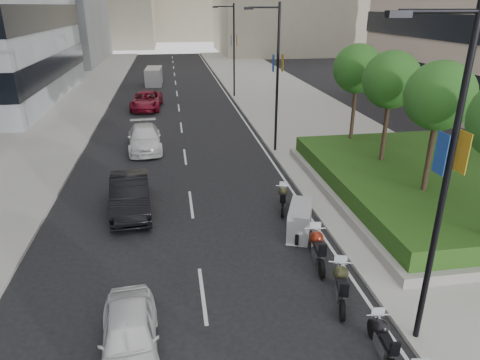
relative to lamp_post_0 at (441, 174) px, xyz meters
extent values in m
cube|color=#9E9B93|center=(4.86, 29.00, -4.99)|extent=(10.00, 100.00, 0.15)
cube|color=#9E9B93|center=(-16.14, 29.00, -4.99)|extent=(8.00, 100.00, 0.15)
cube|color=silver|center=(-0.44, 29.00, -5.06)|extent=(0.12, 100.00, 0.01)
cube|color=silver|center=(-5.64, 29.00, -5.06)|extent=(0.12, 100.00, 0.01)
cube|color=gray|center=(5.86, 9.00, -4.72)|extent=(10.00, 14.00, 0.40)
cube|color=#224313|center=(5.86, 9.00, -4.12)|extent=(9.40, 13.40, 0.80)
cylinder|color=#332319|center=(4.36, 7.00, -2.52)|extent=(0.22, 0.22, 4.00)
sphere|color=#204716|center=(4.36, 7.00, 0.38)|extent=(2.80, 2.80, 2.80)
cylinder|color=#332319|center=(4.36, 11.00, -2.52)|extent=(0.22, 0.22, 4.00)
sphere|color=#204716|center=(4.36, 11.00, 0.38)|extent=(2.80, 2.80, 2.80)
cylinder|color=#332319|center=(4.36, 15.00, -2.52)|extent=(0.22, 0.22, 4.00)
sphere|color=#204716|center=(4.36, 15.00, 0.38)|extent=(2.80, 2.80, 2.80)
cylinder|color=black|center=(0.16, 0.00, -0.57)|extent=(0.16, 0.16, 9.00)
cylinder|color=black|center=(-0.74, 0.00, 3.63)|extent=(1.80, 0.10, 0.10)
cube|color=black|center=(-1.64, 0.00, 3.58)|extent=(0.50, 0.22, 0.14)
cube|color=#C48C17|center=(0.44, 0.00, 0.53)|extent=(0.02, 0.45, 1.00)
cube|color=navy|center=(-0.12, 0.00, 0.53)|extent=(0.02, 0.45, 1.00)
cylinder|color=black|center=(0.16, 17.00, -0.57)|extent=(0.16, 0.16, 9.00)
cylinder|color=black|center=(-0.74, 17.00, 3.63)|extent=(1.80, 0.10, 0.10)
cube|color=black|center=(-1.64, 17.00, 3.58)|extent=(0.50, 0.22, 0.14)
cube|color=#C48C17|center=(0.44, 17.00, 0.53)|extent=(0.02, 0.45, 1.00)
cube|color=navy|center=(-0.12, 17.00, 0.53)|extent=(0.02, 0.45, 1.00)
cylinder|color=black|center=(0.16, 35.00, -0.57)|extent=(0.16, 0.16, 9.00)
cylinder|color=black|center=(-0.74, 35.00, 3.63)|extent=(1.80, 0.10, 0.10)
cube|color=black|center=(-1.64, 35.00, 3.58)|extent=(0.50, 0.22, 0.14)
cube|color=#C48C17|center=(0.44, 35.00, 0.53)|extent=(0.02, 0.45, 1.00)
cube|color=navy|center=(-0.12, 35.00, 0.53)|extent=(0.02, 0.45, 1.00)
cylinder|color=black|center=(-1.03, 0.28, -4.78)|extent=(0.16, 0.58, 0.57)
cube|color=silver|center=(-1.10, -0.49, -4.63)|extent=(0.35, 0.80, 0.38)
sphere|color=black|center=(-1.07, -0.19, -4.28)|extent=(0.44, 0.44, 0.44)
cube|color=black|center=(-1.13, -0.77, -4.33)|extent=(0.32, 0.71, 0.15)
cylinder|color=silver|center=(-1.05, 0.05, -4.08)|extent=(0.68, 0.11, 0.05)
cylinder|color=black|center=(-1.59, 1.14, -4.75)|extent=(0.30, 0.65, 0.64)
cylinder|color=black|center=(-1.11, 2.73, -4.75)|extent=(0.30, 0.65, 0.64)
cube|color=silver|center=(-1.36, 1.88, -4.57)|extent=(0.55, 0.93, 0.43)
sphere|color=#33321C|center=(-1.27, 2.21, -4.18)|extent=(0.50, 0.50, 0.50)
cube|color=black|center=(-1.45, 1.59, -4.24)|extent=(0.50, 0.82, 0.17)
cylinder|color=silver|center=(-1.19, 2.48, -3.95)|extent=(0.75, 0.27, 0.05)
cylinder|color=black|center=(-1.47, 3.33, -4.74)|extent=(0.21, 0.67, 0.66)
cylinder|color=black|center=(-1.24, 5.01, -4.74)|extent=(0.21, 0.67, 0.66)
cube|color=silver|center=(-1.36, 4.11, -4.56)|extent=(0.43, 0.93, 0.44)
sphere|color=maroon|center=(-1.32, 4.46, -4.15)|extent=(0.51, 0.51, 0.51)
cube|color=black|center=(-1.41, 3.80, -4.22)|extent=(0.40, 0.83, 0.17)
cylinder|color=silver|center=(-1.28, 4.74, -3.92)|extent=(0.78, 0.16, 0.05)
cylinder|color=black|center=(-1.67, 5.63, -4.75)|extent=(0.34, 0.62, 0.62)
cylinder|color=black|center=(-1.08, 7.12, -4.75)|extent=(0.34, 0.62, 0.62)
cube|color=gray|center=(-1.37, 6.37, -4.41)|extent=(1.57, 2.27, 1.25)
cylinder|color=black|center=(-1.68, 7.99, -4.78)|extent=(0.26, 0.58, 0.57)
cylinder|color=black|center=(-1.29, 9.41, -4.78)|extent=(0.26, 0.58, 0.57)
cube|color=silver|center=(-1.50, 8.65, -4.62)|extent=(0.47, 0.83, 0.39)
sphere|color=#302F1B|center=(-1.41, 8.95, -4.28)|extent=(0.44, 0.44, 0.44)
cube|color=black|center=(-1.57, 8.39, -4.33)|extent=(0.43, 0.73, 0.15)
cylinder|color=silver|center=(-1.35, 9.18, -4.07)|extent=(0.67, 0.23, 0.05)
imported|color=silver|center=(-7.76, 0.71, -4.42)|extent=(1.82, 3.92, 1.30)
imported|color=black|center=(-8.40, 9.75, -4.26)|extent=(2.09, 5.01, 1.61)
imported|color=silver|center=(-8.17, 19.02, -4.32)|extent=(2.44, 5.27, 1.49)
imported|color=maroon|center=(-8.53, 31.06, -4.30)|extent=(2.92, 5.69, 1.54)
cube|color=#B2B2B4|center=(-8.17, 44.05, -4.09)|extent=(2.00, 4.73, 1.95)
cube|color=#B2B2B4|center=(-8.17, 42.29, -4.55)|extent=(1.82, 1.20, 1.02)
cylinder|color=black|center=(-8.91, 42.38, -4.74)|extent=(0.23, 0.65, 0.65)
cylinder|color=black|center=(-7.43, 42.38, -4.74)|extent=(0.23, 0.65, 0.65)
cylinder|color=black|center=(-8.91, 45.54, -4.74)|extent=(0.23, 0.65, 0.65)
cylinder|color=black|center=(-7.43, 45.54, -4.74)|extent=(0.23, 0.65, 0.65)
camera|label=1|loc=(-6.27, -8.61, 3.75)|focal=32.00mm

